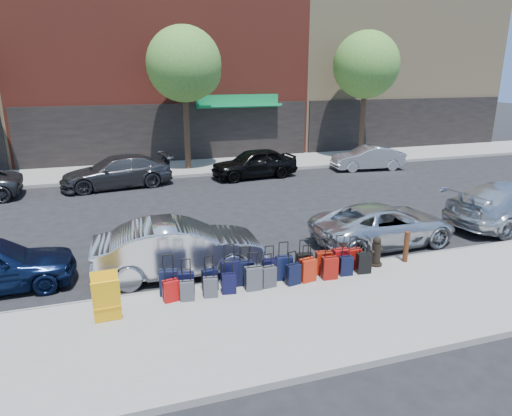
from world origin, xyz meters
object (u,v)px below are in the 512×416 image
object	(u,v)px
suitcase_front_5	(270,270)
car_near_2	(384,224)
tree_center	(187,66)
car_far_1	(117,172)
bollard	(406,246)
car_near_1	(179,248)
fire_hydrant	(376,252)
car_far_2	(254,163)
display_rack	(106,298)
tree_right	(368,67)
car_far_3	(368,158)

from	to	relation	value
suitcase_front_5	car_near_2	distance (m)	4.67
tree_center	car_far_1	xyz separation A→B (m)	(-3.89, -2.52, -4.69)
car_far_1	bollard	bearing A→B (deg)	24.13
car_near_1	fire_hydrant	bearing A→B (deg)	-104.00
car_far_2	bollard	bearing A→B (deg)	-2.46
bollard	car_near_2	size ratio (longest dim) A/B	0.19
fire_hydrant	bollard	bearing A→B (deg)	-16.39
display_rack	car_near_2	bearing A→B (deg)	13.95
tree_right	car_far_1	bearing A→B (deg)	-170.08
car_near_1	car_far_3	bearing A→B (deg)	-47.83
suitcase_front_5	display_rack	size ratio (longest dim) A/B	0.91
tree_center	display_rack	distance (m)	16.35
bollard	car_far_2	distance (m)	11.75
car_far_3	car_near_2	bearing A→B (deg)	-21.95
suitcase_front_5	car_far_3	bearing A→B (deg)	53.56
tree_right	fire_hydrant	world-z (taller)	tree_right
fire_hydrant	car_far_2	xyz separation A→B (m)	(0.27, 11.68, 0.22)
tree_right	bollard	distance (m)	16.69
tree_right	car_near_2	world-z (taller)	tree_right
car_far_2	fire_hydrant	bearing A→B (deg)	-6.90
tree_right	suitcase_front_5	distance (m)	18.74
car_near_1	car_near_2	bearing A→B (deg)	-86.33
fire_hydrant	bollard	distance (m)	0.91
car_far_1	display_rack	bearing A→B (deg)	-10.22
tree_center	car_far_3	world-z (taller)	tree_center
tree_right	car_far_3	bearing A→B (deg)	-115.11
tree_center	car_near_2	distance (m)	14.01
tree_right	car_far_1	xyz separation A→B (m)	(-14.39, -2.52, -4.69)
tree_right	car_far_3	xyz separation A→B (m)	(-1.25, -2.67, -4.77)
tree_center	fire_hydrant	size ratio (longest dim) A/B	9.04
suitcase_front_5	car_near_1	world-z (taller)	car_near_1
car_near_2	car_far_1	xyz separation A→B (m)	(-7.69, 10.10, 0.09)
car_far_1	tree_right	bearing A→B (deg)	92.33
car_near_1	car_far_1	bearing A→B (deg)	8.61
car_far_2	suitcase_front_5	bearing A→B (deg)	-21.47
display_rack	car_near_1	bearing A→B (deg)	46.73
bollard	car_far_1	xyz separation A→B (m)	(-7.29, 11.80, 0.13)
car_near_1	car_far_2	xyz separation A→B (m)	(5.36, 10.27, 0.00)
car_far_1	fire_hydrant	bearing A→B (deg)	20.93
suitcase_front_5	bollard	size ratio (longest dim) A/B	1.05
display_rack	car_near_1	distance (m)	2.83
fire_hydrant	display_rack	distance (m)	7.00
tree_right	display_rack	world-z (taller)	tree_right
car_far_3	car_far_1	bearing A→B (deg)	-83.88
tree_center	car_far_1	world-z (taller)	tree_center
car_far_2	car_near_1	bearing A→B (deg)	-33.15
car_far_2	car_far_1	bearing A→B (deg)	-96.17
suitcase_front_5	display_rack	distance (m)	3.97
car_far_1	car_far_3	bearing A→B (deg)	81.75
car_far_2	car_far_3	distance (m)	6.49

